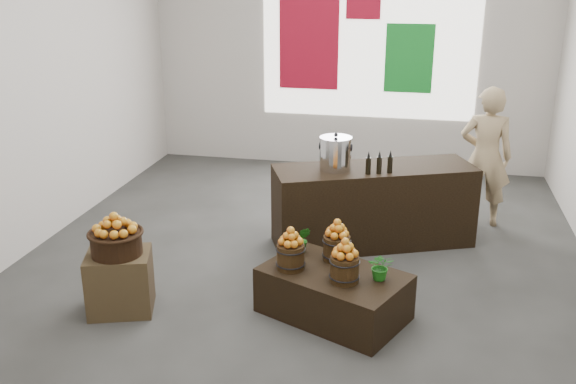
% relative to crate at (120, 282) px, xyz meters
% --- Properties ---
extents(ground, '(7.00, 7.00, 0.00)m').
position_rel_crate_xyz_m(ground, '(1.43, 1.46, -0.28)').
color(ground, '#3D3E3B').
rests_on(ground, ground).
extents(back_wall, '(6.00, 0.04, 4.00)m').
position_rel_crate_xyz_m(back_wall, '(1.43, 4.96, 1.72)').
color(back_wall, '#B9B3AB').
rests_on(back_wall, ground).
extents(back_opening, '(3.20, 0.02, 2.40)m').
position_rel_crate_xyz_m(back_opening, '(1.73, 4.94, 1.72)').
color(back_opening, white).
rests_on(back_opening, back_wall).
extents(deco_red_left, '(0.90, 0.04, 1.40)m').
position_rel_crate_xyz_m(deco_red_left, '(0.83, 4.93, 1.62)').
color(deco_red_left, maroon).
rests_on(deco_red_left, back_wall).
extents(deco_green_right, '(0.70, 0.04, 1.00)m').
position_rel_crate_xyz_m(deco_green_right, '(2.33, 4.93, 1.42)').
color(deco_green_right, '#138026').
rests_on(deco_green_right, back_wall).
extents(deco_red_upper, '(0.50, 0.04, 0.50)m').
position_rel_crate_xyz_m(deco_red_upper, '(1.63, 4.93, 2.22)').
color(deco_red_upper, maroon).
rests_on(deco_red_upper, back_wall).
extents(crate, '(0.68, 0.61, 0.56)m').
position_rel_crate_xyz_m(crate, '(0.00, 0.00, 0.00)').
color(crate, '#4E3F24').
rests_on(crate, ground).
extents(wicker_basket, '(0.45, 0.45, 0.20)m').
position_rel_crate_xyz_m(wicker_basket, '(0.00, 0.00, 0.38)').
color(wicker_basket, black).
rests_on(wicker_basket, crate).
extents(apples_in_basket, '(0.35, 0.35, 0.19)m').
position_rel_crate_xyz_m(apples_in_basket, '(0.00, 0.00, 0.58)').
color(apples_in_basket, '#A2050F').
rests_on(apples_in_basket, wicker_basket).
extents(display_table, '(1.45, 1.21, 0.43)m').
position_rel_crate_xyz_m(display_table, '(1.91, 0.31, -0.07)').
color(display_table, black).
rests_on(display_table, ground).
extents(apple_bucket_front_left, '(0.25, 0.25, 0.23)m').
position_rel_crate_xyz_m(apple_bucket_front_left, '(1.52, 0.30, 0.26)').
color(apple_bucket_front_left, '#36230E').
rests_on(apple_bucket_front_left, display_table).
extents(apples_in_bucket_front_left, '(0.19, 0.19, 0.17)m').
position_rel_crate_xyz_m(apples_in_bucket_front_left, '(1.52, 0.30, 0.46)').
color(apples_in_bucket_front_left, '#A2050F').
rests_on(apples_in_bucket_front_left, apple_bucket_front_left).
extents(apple_bucket_front_right, '(0.25, 0.25, 0.23)m').
position_rel_crate_xyz_m(apple_bucket_front_right, '(2.02, 0.15, 0.26)').
color(apple_bucket_front_right, '#36230E').
rests_on(apple_bucket_front_right, display_table).
extents(apples_in_bucket_front_right, '(0.19, 0.19, 0.17)m').
position_rel_crate_xyz_m(apples_in_bucket_front_right, '(2.02, 0.15, 0.46)').
color(apples_in_bucket_front_right, '#A2050F').
rests_on(apples_in_bucket_front_right, apple_bucket_front_right).
extents(apple_bucket_rear, '(0.25, 0.25, 0.23)m').
position_rel_crate_xyz_m(apple_bucket_rear, '(1.89, 0.57, 0.26)').
color(apple_bucket_rear, '#36230E').
rests_on(apple_bucket_rear, display_table).
extents(apples_in_bucket_rear, '(0.19, 0.19, 0.17)m').
position_rel_crate_xyz_m(apples_in_bucket_rear, '(1.89, 0.57, 0.46)').
color(apples_in_bucket_rear, '#A2050F').
rests_on(apples_in_bucket_rear, apple_bucket_rear).
extents(herb_garnish_right, '(0.23, 0.21, 0.25)m').
position_rel_crate_xyz_m(herb_garnish_right, '(2.32, 0.25, 0.27)').
color(herb_garnish_right, '#155C13').
rests_on(herb_garnish_right, display_table).
extents(herb_garnish_left, '(0.15, 0.12, 0.26)m').
position_rel_crate_xyz_m(herb_garnish_left, '(1.56, 0.66, 0.28)').
color(herb_garnish_left, '#155C13').
rests_on(herb_garnish_left, display_table).
extents(counter, '(2.31, 1.50, 0.90)m').
position_rel_crate_xyz_m(counter, '(2.11, 1.99, 0.17)').
color(counter, black).
rests_on(counter, ground).
extents(stock_pot_left, '(0.34, 0.34, 0.34)m').
position_rel_crate_xyz_m(stock_pot_left, '(1.69, 1.82, 0.79)').
color(stock_pot_left, silver).
rests_on(stock_pot_left, counter).
extents(oil_cruets, '(0.25, 0.15, 0.25)m').
position_rel_crate_xyz_m(oil_cruets, '(2.19, 1.79, 0.75)').
color(oil_cruets, black).
rests_on(oil_cruets, counter).
extents(shopper, '(0.63, 0.43, 1.69)m').
position_rel_crate_xyz_m(shopper, '(3.35, 2.87, 0.56)').
color(shopper, '#A08862').
rests_on(shopper, ground).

